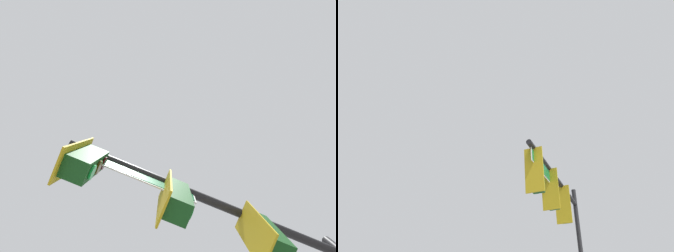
# 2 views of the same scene
# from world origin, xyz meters

# --- Properties ---
(signal_pole_near) EXTENTS (5.36, 0.86, 6.47)m
(signal_pole_near) POSITION_xyz_m (-3.42, -8.21, 4.90)
(signal_pole_near) COLOR black
(signal_pole_near) RESTS_ON ground_plane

